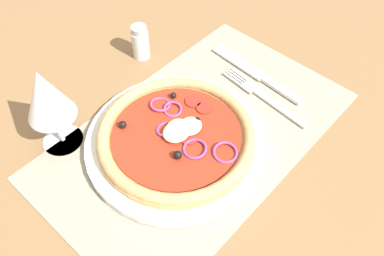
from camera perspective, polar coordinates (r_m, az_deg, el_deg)
ground_plane at (r=67.50cm, az=0.68°, el=-1.49°), size 190.00×140.00×2.40cm
placemat at (r=66.40cm, az=0.70°, el=-0.75°), size 51.05×30.47×0.40cm
plate at (r=64.27cm, az=-2.15°, el=-2.01°), size 28.50×28.50×1.26cm
pizza at (r=62.93cm, az=-2.15°, el=-1.03°), size 24.52×24.52×2.62cm
fork at (r=72.62cm, az=9.40°, el=4.68°), size 3.16×18.06×0.44cm
knife at (r=76.29cm, az=8.77°, el=7.57°), size 3.04×20.07×0.62cm
wine_glass at (r=61.58cm, az=-19.65°, el=4.10°), size 7.20×7.20×14.90cm
pepper_shaker at (r=78.51cm, az=-7.20°, el=11.77°), size 3.20×3.20×6.70cm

